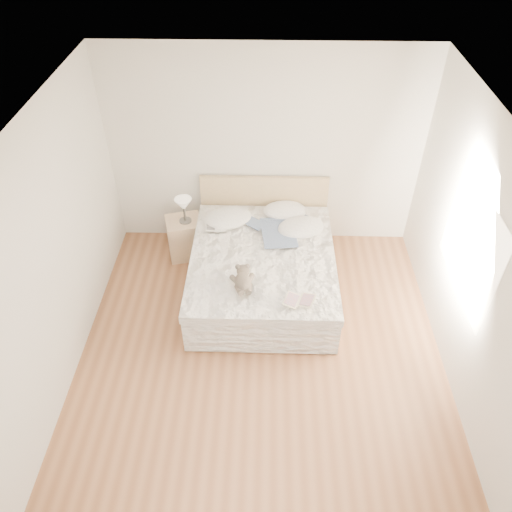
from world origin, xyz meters
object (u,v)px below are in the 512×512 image
table_lamp (184,206)px  teddy_bear (243,286)px  nightstand (185,237)px  photo_book (216,227)px  bed (263,268)px  childrens_book (299,301)px

table_lamp → teddy_bear: bearing=-57.7°
nightstand → photo_book: bearing=-25.9°
bed → table_lamp: bed is taller
childrens_book → teddy_bear: teddy_bear is taller
table_lamp → photo_book: bearing=-26.4°
bed → childrens_book: (0.40, -0.87, 0.32)m
bed → childrens_book: 1.01m
childrens_book → photo_book: bearing=147.8°
bed → nightstand: size_ratio=3.83×
table_lamp → photo_book: (0.42, -0.21, -0.18)m
table_lamp → bed: bearing=-30.5°
photo_book → bed: bearing=-40.6°
teddy_bear → bed: bearing=64.1°
table_lamp → childrens_book: bearing=-46.0°
photo_book → childrens_book: 1.61m
nightstand → photo_book: photo_book is taller
table_lamp → teddy_bear: 1.53m
nightstand → table_lamp: table_lamp is taller
teddy_bear → nightstand: bearing=114.1°
nightstand → childrens_book: (1.46, -1.49, 0.35)m
photo_book → teddy_bear: (0.39, -1.08, 0.02)m
nightstand → table_lamp: 0.53m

